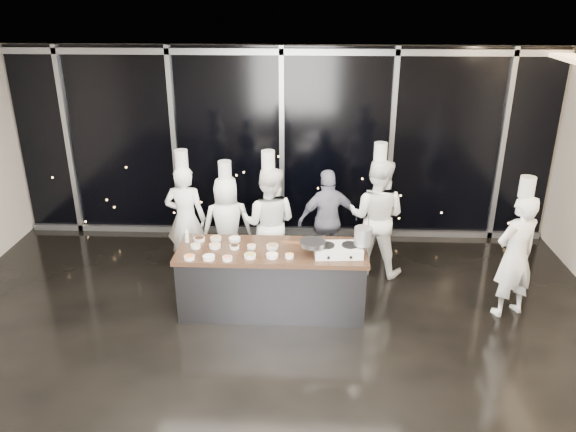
# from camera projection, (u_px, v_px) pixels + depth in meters

# --- Properties ---
(ground) EXTENTS (9.00, 9.00, 0.00)m
(ground) POSITION_uv_depth(u_px,v_px,m) (268.00, 349.00, 6.77)
(ground) COLOR black
(ground) RESTS_ON ground
(room_shell) EXTENTS (9.02, 7.02, 3.21)m
(room_shell) POSITION_uv_depth(u_px,v_px,m) (281.00, 172.00, 5.90)
(room_shell) COLOR beige
(room_shell) RESTS_ON ground
(window_wall) EXTENTS (8.90, 0.11, 3.20)m
(window_wall) POSITION_uv_depth(u_px,v_px,m) (282.00, 145.00, 9.33)
(window_wall) COLOR black
(window_wall) RESTS_ON ground
(demo_counter) EXTENTS (2.46, 0.86, 0.90)m
(demo_counter) POSITION_uv_depth(u_px,v_px,m) (272.00, 279.00, 7.43)
(demo_counter) COLOR #343539
(demo_counter) RESTS_ON ground
(stove) EXTENTS (0.63, 0.42, 0.14)m
(stove) POSITION_uv_depth(u_px,v_px,m) (338.00, 250.00, 7.09)
(stove) COLOR silver
(stove) RESTS_ON demo_counter
(frying_pan) EXTENTS (0.58, 0.35, 0.05)m
(frying_pan) POSITION_uv_depth(u_px,v_px,m) (312.00, 243.00, 7.03)
(frying_pan) COLOR gray
(frying_pan) RESTS_ON stove
(stock_pot) EXTENTS (0.24, 0.24, 0.23)m
(stock_pot) POSITION_uv_depth(u_px,v_px,m) (363.00, 236.00, 7.02)
(stock_pot) COLOR #BABABC
(stock_pot) RESTS_ON stove
(prep_bowls) EXTENTS (1.37, 0.71, 0.05)m
(prep_bowls) POSITION_uv_depth(u_px,v_px,m) (232.00, 248.00, 7.22)
(prep_bowls) COLOR silver
(prep_bowls) RESTS_ON demo_counter
(squeeze_bottle) EXTENTS (0.06, 0.06, 0.20)m
(squeeze_bottle) POSITION_uv_depth(u_px,v_px,m) (187.00, 235.00, 7.42)
(squeeze_bottle) COLOR silver
(squeeze_bottle) RESTS_ON demo_counter
(chef_far_left) EXTENTS (0.62, 0.42, 1.90)m
(chef_far_left) POSITION_uv_depth(u_px,v_px,m) (186.00, 218.00, 8.34)
(chef_far_left) COLOR white
(chef_far_left) RESTS_ON ground
(chef_left) EXTENTS (0.83, 0.64, 1.75)m
(chef_left) POSITION_uv_depth(u_px,v_px,m) (227.00, 224.00, 8.34)
(chef_left) COLOR white
(chef_left) RESTS_ON ground
(chef_center) EXTENTS (0.92, 0.77, 1.94)m
(chef_center) POSITION_uv_depth(u_px,v_px,m) (269.00, 222.00, 8.16)
(chef_center) COLOR white
(chef_center) RESTS_ON ground
(guest) EXTENTS (1.00, 0.62, 1.58)m
(guest) POSITION_uv_depth(u_px,v_px,m) (328.00, 220.00, 8.43)
(guest) COLOR #141438
(guest) RESTS_ON ground
(chef_right) EXTENTS (1.04, 0.92, 2.02)m
(chef_right) POSITION_uv_depth(u_px,v_px,m) (376.00, 216.00, 8.27)
(chef_right) COLOR white
(chef_right) RESTS_ON ground
(chef_side) EXTENTS (0.72, 0.62, 1.92)m
(chef_side) POSITION_uv_depth(u_px,v_px,m) (515.00, 255.00, 7.19)
(chef_side) COLOR white
(chef_side) RESTS_ON ground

